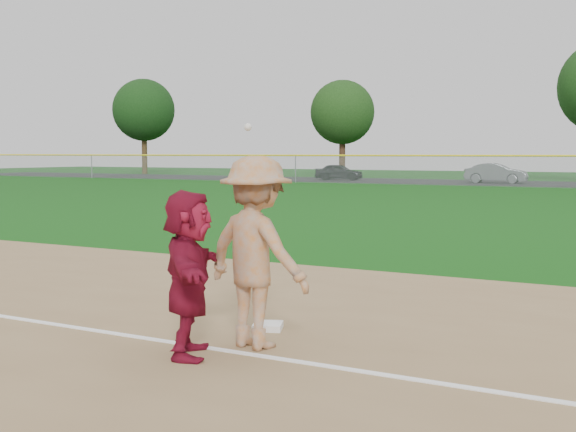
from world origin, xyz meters
The scene contains 9 objects.
ground centered at (0.00, 0.00, 0.00)m, with size 160.00×160.00×0.00m, color #0F480D.
foul_line centered at (0.00, -0.80, 0.03)m, with size 60.00×0.10×0.01m, color white.
first_base centered at (0.39, 0.26, 0.06)m, with size 0.35×0.35×0.08m, color white.
base_runner centered at (0.22, -1.13, 0.90)m, with size 1.64×0.52×1.77m, color maroon.
car_left centered at (-19.04, 45.75, 0.66)m, with size 1.54×3.82×1.30m, color black.
car_mid centered at (-6.65, 45.68, 0.73)m, with size 1.51×4.34×1.43m, color #5B5E63.
first_base_play centered at (0.66, -0.47, 1.08)m, with size 1.50×1.05×2.48m.
tree_0 centered at (-44.00, 52.00, 6.59)m, with size 6.40×6.40×9.81m.
tree_1 centered at (-22.00, 53.00, 5.83)m, with size 5.80×5.80×8.75m.
Camera 1 is at (4.69, -7.26, 2.17)m, focal length 45.00 mm.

